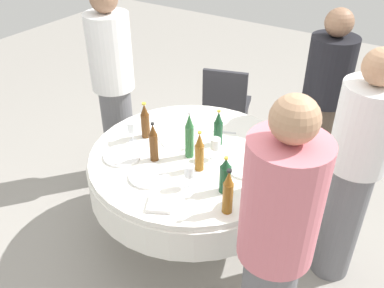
{
  "coord_description": "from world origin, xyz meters",
  "views": [
    {
      "loc": [
        1.92,
        1.24,
        2.34
      ],
      "look_at": [
        0.0,
        0.0,
        0.82
      ],
      "focal_mm": 38.92,
      "sensor_mm": 36.0,
      "label": 1
    }
  ],
  "objects_px": {
    "wine_glass_outer": "(132,128)",
    "person_west": "(274,253)",
    "wine_glass_south": "(215,145)",
    "wine_glass_left": "(189,172)",
    "bottle_green_rear": "(189,136)",
    "chair_rear": "(226,102)",
    "bottle_dark_green_south": "(218,129)",
    "person_outer": "(114,86)",
    "plate_near": "(149,176)",
    "bottle_brown_left": "(145,121)",
    "plate_mid": "(123,156)",
    "bottle_dark_green_north": "(225,176)",
    "person_front": "(354,172)",
    "person_north": "(323,106)",
    "plate_far": "(244,169)",
    "wine_glass_rear": "(284,150)",
    "bottle_amber_front": "(228,193)",
    "bottle_amber_west": "(199,152)",
    "bottle_brown_outer": "(154,143)",
    "dining_table": "(192,171)"
  },
  "relations": [
    {
      "from": "bottle_amber_front",
      "to": "person_front",
      "type": "relative_size",
      "value": 0.18
    },
    {
      "from": "bottle_dark_green_south",
      "to": "person_outer",
      "type": "bearing_deg",
      "value": -95.55
    },
    {
      "from": "dining_table",
      "to": "wine_glass_south",
      "type": "height_order",
      "value": "wine_glass_south"
    },
    {
      "from": "bottle_dark_green_south",
      "to": "dining_table",
      "type": "bearing_deg",
      "value": -22.91
    },
    {
      "from": "bottle_brown_outer",
      "to": "bottle_brown_left",
      "type": "relative_size",
      "value": 1.04
    },
    {
      "from": "bottle_amber_front",
      "to": "plate_far",
      "type": "bearing_deg",
      "value": -167.03
    },
    {
      "from": "bottle_dark_green_south",
      "to": "plate_mid",
      "type": "distance_m",
      "value": 0.67
    },
    {
      "from": "wine_glass_south",
      "to": "bottle_amber_west",
      "type": "bearing_deg",
      "value": -8.71
    },
    {
      "from": "bottle_amber_front",
      "to": "plate_far",
      "type": "relative_size",
      "value": 1.37
    },
    {
      "from": "wine_glass_south",
      "to": "plate_far",
      "type": "height_order",
      "value": "wine_glass_south"
    },
    {
      "from": "wine_glass_left",
      "to": "chair_rear",
      "type": "relative_size",
      "value": 0.18
    },
    {
      "from": "plate_near",
      "to": "chair_rear",
      "type": "height_order",
      "value": "chair_rear"
    },
    {
      "from": "bottle_dark_green_north",
      "to": "person_front",
      "type": "relative_size",
      "value": 0.15
    },
    {
      "from": "wine_glass_outer",
      "to": "person_west",
      "type": "height_order",
      "value": "person_west"
    },
    {
      "from": "wine_glass_south",
      "to": "wine_glass_left",
      "type": "bearing_deg",
      "value": 3.4
    },
    {
      "from": "plate_mid",
      "to": "person_outer",
      "type": "distance_m",
      "value": 0.83
    },
    {
      "from": "person_front",
      "to": "person_north",
      "type": "relative_size",
      "value": 1.03
    },
    {
      "from": "bottle_brown_left",
      "to": "plate_near",
      "type": "xyz_separation_m",
      "value": [
        0.36,
        0.31,
        -0.12
      ]
    },
    {
      "from": "bottle_green_rear",
      "to": "plate_mid",
      "type": "bearing_deg",
      "value": -56.0
    },
    {
      "from": "plate_mid",
      "to": "person_front",
      "type": "bearing_deg",
      "value": 111.17
    },
    {
      "from": "wine_glass_south",
      "to": "bottle_dark_green_south",
      "type": "bearing_deg",
      "value": -155.95
    },
    {
      "from": "plate_near",
      "to": "plate_mid",
      "type": "height_order",
      "value": "same"
    },
    {
      "from": "bottle_brown_left",
      "to": "plate_near",
      "type": "bearing_deg",
      "value": 40.17
    },
    {
      "from": "bottle_dark_green_north",
      "to": "plate_far",
      "type": "xyz_separation_m",
      "value": [
        -0.25,
        0.01,
        -0.11
      ]
    },
    {
      "from": "wine_glass_rear",
      "to": "plate_far",
      "type": "relative_size",
      "value": 0.62
    },
    {
      "from": "bottle_amber_west",
      "to": "bottle_dark_green_south",
      "type": "relative_size",
      "value": 1.06
    },
    {
      "from": "wine_glass_rear",
      "to": "person_north",
      "type": "xyz_separation_m",
      "value": [
        -0.74,
        0.01,
        -0.02
      ]
    },
    {
      "from": "plate_far",
      "to": "person_front",
      "type": "relative_size",
      "value": 0.13
    },
    {
      "from": "bottle_brown_left",
      "to": "plate_mid",
      "type": "height_order",
      "value": "bottle_brown_left"
    },
    {
      "from": "wine_glass_outer",
      "to": "person_north",
      "type": "xyz_separation_m",
      "value": [
        -1.09,
        0.99,
        -0.04
      ]
    },
    {
      "from": "bottle_brown_outer",
      "to": "plate_near",
      "type": "distance_m",
      "value": 0.22
    },
    {
      "from": "bottle_green_rear",
      "to": "chair_rear",
      "type": "relative_size",
      "value": 0.38
    },
    {
      "from": "wine_glass_rear",
      "to": "plate_mid",
      "type": "height_order",
      "value": "wine_glass_rear"
    },
    {
      "from": "wine_glass_south",
      "to": "bottle_green_rear",
      "type": "bearing_deg",
      "value": -65.83
    },
    {
      "from": "plate_far",
      "to": "wine_glass_south",
      "type": "bearing_deg",
      "value": -92.91
    },
    {
      "from": "dining_table",
      "to": "plate_mid",
      "type": "bearing_deg",
      "value": -52.81
    },
    {
      "from": "bottle_brown_left",
      "to": "bottle_dark_green_south",
      "type": "height_order",
      "value": "bottle_brown_left"
    },
    {
      "from": "bottle_dark_green_south",
      "to": "wine_glass_rear",
      "type": "xyz_separation_m",
      "value": [
        -0.05,
        0.46,
        -0.03
      ]
    },
    {
      "from": "bottle_green_rear",
      "to": "plate_near",
      "type": "relative_size",
      "value": 1.33
    },
    {
      "from": "bottle_dark_green_north",
      "to": "person_west",
      "type": "bearing_deg",
      "value": 49.35
    },
    {
      "from": "person_west",
      "to": "person_outer",
      "type": "height_order",
      "value": "person_west"
    },
    {
      "from": "bottle_brown_left",
      "to": "person_north",
      "type": "distance_m",
      "value": 1.37
    },
    {
      "from": "bottle_dark_green_south",
      "to": "person_outer",
      "type": "height_order",
      "value": "person_outer"
    },
    {
      "from": "bottle_brown_left",
      "to": "person_outer",
      "type": "bearing_deg",
      "value": -117.98
    },
    {
      "from": "chair_rear",
      "to": "bottle_dark_green_north",
      "type": "bearing_deg",
      "value": -79.3
    },
    {
      "from": "bottle_brown_left",
      "to": "person_west",
      "type": "distance_m",
      "value": 1.4
    },
    {
      "from": "bottle_dark_green_south",
      "to": "plate_near",
      "type": "distance_m",
      "value": 0.59
    },
    {
      "from": "bottle_brown_outer",
      "to": "person_front",
      "type": "relative_size",
      "value": 0.17
    },
    {
      "from": "bottle_brown_left",
      "to": "wine_glass_outer",
      "type": "bearing_deg",
      "value": -20.27
    },
    {
      "from": "bottle_brown_left",
      "to": "person_west",
      "type": "xyz_separation_m",
      "value": [
        0.63,
        1.24,
        0.02
      ]
    }
  ]
}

